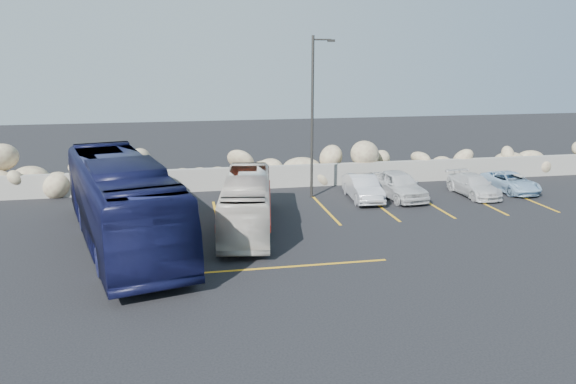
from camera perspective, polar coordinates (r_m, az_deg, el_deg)
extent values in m
plane|color=black|center=(19.36, 1.68, -7.71)|extent=(90.00, 90.00, 0.00)
cube|color=gray|center=(30.54, -3.25, 1.48)|extent=(60.00, 0.40, 1.20)
cube|color=gold|center=(25.61, -7.25, -2.40)|extent=(0.12, 5.00, 0.01)
cube|color=gold|center=(26.41, 3.86, -1.82)|extent=(0.12, 5.00, 0.01)
cube|color=gold|center=(27.21, 9.37, -1.51)|extent=(0.12, 5.00, 0.01)
cube|color=gold|center=(28.20, 14.33, -1.22)|extent=(0.12, 5.00, 0.01)
cube|color=gold|center=(29.39, 18.92, -0.94)|extent=(0.12, 5.00, 0.01)
cube|color=gold|center=(30.76, 23.13, -0.67)|extent=(0.12, 5.00, 0.01)
cube|color=gold|center=(19.36, -1.37, -7.69)|extent=(8.00, 0.12, 0.01)
cylinder|color=#32302C|center=(28.01, 2.48, 7.43)|extent=(0.14, 0.14, 8.00)
cylinder|color=#32302C|center=(27.96, 3.49, 15.20)|extent=(0.90, 0.08, 0.08)
cube|color=#32302C|center=(28.07, 4.41, 15.08)|extent=(0.35, 0.18, 0.12)
imported|color=silver|center=(23.33, -4.22, -1.09)|extent=(3.12, 8.25, 2.24)
imported|color=#0F1134|center=(22.24, -16.54, -0.92)|extent=(5.66, 12.31, 3.34)
imported|color=silver|center=(28.89, 11.19, 0.72)|extent=(2.00, 4.21, 1.39)
imported|color=silver|center=(28.30, 7.62, 0.44)|extent=(1.53, 3.85, 1.24)
imported|color=silver|center=(30.49, 18.33, 0.65)|extent=(1.65, 3.76, 1.08)
imported|color=#98BAD7|center=(32.08, 21.66, 0.95)|extent=(1.98, 3.79, 1.02)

